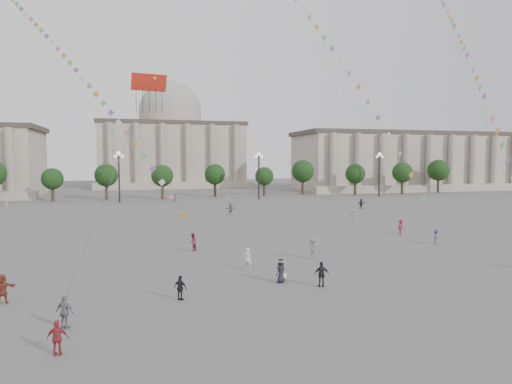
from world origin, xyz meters
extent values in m
plane|color=#595553|center=(0.00, 0.00, 0.00)|extent=(360.00, 360.00, 0.00)
cube|color=#A09886|center=(75.00, 95.00, 8.00)|extent=(80.00, 22.00, 16.00)
cube|color=#443A31|center=(75.00, 95.00, 16.60)|extent=(81.60, 22.44, 1.20)
cube|color=#A09886|center=(75.00, 82.00, 1.00)|extent=(84.00, 4.00, 2.00)
cube|color=#A09886|center=(0.00, 130.00, 10.00)|extent=(46.00, 30.00, 20.00)
cube|color=#443A31|center=(0.00, 130.00, 20.60)|extent=(46.92, 30.60, 1.20)
cube|color=#A09886|center=(0.00, 113.00, 1.00)|extent=(48.30, 4.00, 2.00)
cylinder|color=#A09886|center=(0.00, 130.00, 22.50)|extent=(21.00, 21.00, 5.00)
sphere|color=#9A988C|center=(0.00, 130.00, 25.00)|extent=(21.00, 21.00, 21.00)
cylinder|color=#322219|center=(-30.00, 78.00, 1.76)|extent=(0.70, 0.70, 3.52)
sphere|color=black|center=(-30.00, 78.00, 5.44)|extent=(5.12, 5.12, 5.12)
cylinder|color=#322219|center=(-18.00, 78.00, 1.76)|extent=(0.70, 0.70, 3.52)
sphere|color=black|center=(-18.00, 78.00, 5.44)|extent=(5.12, 5.12, 5.12)
cylinder|color=#322219|center=(-6.00, 78.00, 1.76)|extent=(0.70, 0.70, 3.52)
sphere|color=black|center=(-6.00, 78.00, 5.44)|extent=(5.12, 5.12, 5.12)
cylinder|color=#322219|center=(6.00, 78.00, 1.76)|extent=(0.70, 0.70, 3.52)
sphere|color=black|center=(6.00, 78.00, 5.44)|extent=(5.12, 5.12, 5.12)
cylinder|color=#322219|center=(18.00, 78.00, 1.76)|extent=(0.70, 0.70, 3.52)
sphere|color=black|center=(18.00, 78.00, 5.44)|extent=(5.12, 5.12, 5.12)
cylinder|color=#322219|center=(30.00, 78.00, 1.76)|extent=(0.70, 0.70, 3.52)
sphere|color=black|center=(30.00, 78.00, 5.44)|extent=(5.12, 5.12, 5.12)
cylinder|color=#322219|center=(42.00, 78.00, 1.76)|extent=(0.70, 0.70, 3.52)
sphere|color=black|center=(42.00, 78.00, 5.44)|extent=(5.12, 5.12, 5.12)
cylinder|color=#322219|center=(54.00, 78.00, 1.76)|extent=(0.70, 0.70, 3.52)
sphere|color=black|center=(54.00, 78.00, 5.44)|extent=(5.12, 5.12, 5.12)
cylinder|color=#322219|center=(66.00, 78.00, 1.76)|extent=(0.70, 0.70, 3.52)
sphere|color=black|center=(66.00, 78.00, 5.44)|extent=(5.12, 5.12, 5.12)
cylinder|color=#262628|center=(-15.00, 70.00, 5.00)|extent=(0.36, 0.36, 10.00)
sphere|color=#FFE5B2|center=(-15.00, 70.00, 10.20)|extent=(0.90, 0.90, 0.90)
sphere|color=#FFE5B2|center=(-15.70, 70.00, 9.60)|extent=(0.60, 0.60, 0.60)
sphere|color=#FFE5B2|center=(-14.30, 70.00, 9.60)|extent=(0.60, 0.60, 0.60)
cylinder|color=#262628|center=(15.00, 70.00, 5.00)|extent=(0.36, 0.36, 10.00)
sphere|color=#FFE5B2|center=(15.00, 70.00, 10.20)|extent=(0.90, 0.90, 0.90)
sphere|color=#FFE5B2|center=(14.30, 70.00, 9.60)|extent=(0.60, 0.60, 0.60)
sphere|color=#FFE5B2|center=(15.70, 70.00, 9.60)|extent=(0.60, 0.60, 0.60)
cylinder|color=#262628|center=(45.00, 70.00, 5.00)|extent=(0.36, 0.36, 10.00)
sphere|color=#FFE5B2|center=(45.00, 70.00, 10.20)|extent=(0.90, 0.90, 0.90)
sphere|color=#FFE5B2|center=(44.30, 70.00, 9.60)|extent=(0.60, 0.60, 0.60)
sphere|color=#FFE5B2|center=(45.70, 70.00, 9.60)|extent=(0.60, 0.60, 0.60)
imported|color=navy|center=(-3.88, 68.00, 0.85)|extent=(1.01, 0.45, 1.69)
imported|color=silver|center=(6.75, 62.95, 0.76)|extent=(1.27, 1.37, 1.53)
imported|color=slate|center=(3.71, 9.07, 0.97)|extent=(1.38, 0.97, 1.95)
imported|color=white|center=(19.29, 32.35, 0.81)|extent=(1.35, 1.45, 1.62)
imported|color=maroon|center=(18.95, 19.23, 0.88)|extent=(1.27, 0.92, 1.77)
imported|color=black|center=(28.05, 46.56, 0.89)|extent=(1.72, 0.84, 1.77)
imported|color=white|center=(-34.76, 63.88, 0.83)|extent=(0.68, 0.72, 1.66)
imported|color=slate|center=(3.11, 43.09, 0.95)|extent=(1.84, 1.20, 1.90)
imported|color=silver|center=(-2.84, 6.74, 0.91)|extent=(0.79, 0.70, 1.82)
imported|color=#9D2A31|center=(-14.96, -6.83, 0.81)|extent=(1.00, 0.54, 1.63)
imported|color=black|center=(-8.83, 0.00, 0.79)|extent=(0.96, 0.89, 1.58)
imported|color=brown|center=(-19.51, 2.08, 0.92)|extent=(1.79, 1.18, 1.85)
imported|color=slate|center=(-15.14, -3.40, 0.90)|extent=(1.12, 0.93, 1.80)
imported|color=black|center=(0.97, 0.58, 0.88)|extent=(1.10, 0.62, 1.77)
imported|color=maroon|center=(-6.24, 15.46, 0.88)|extent=(1.03, 1.08, 1.76)
imported|color=navy|center=(18.96, 12.61, 0.78)|extent=(1.13, 1.10, 1.55)
imported|color=black|center=(-1.44, 2.35, 0.88)|extent=(1.02, 0.97, 1.76)
cone|color=white|center=(-1.44, 2.35, 1.62)|extent=(0.52, 0.52, 0.14)
cylinder|color=white|center=(-1.44, 2.35, 1.56)|extent=(0.60, 0.60, 0.02)
cube|color=white|center=(-1.19, 2.20, 0.55)|extent=(0.22, 0.10, 0.35)
cube|color=red|center=(-10.52, 1.36, 13.71)|extent=(2.26, 0.90, 1.02)
cube|color=green|center=(-10.87, 1.32, 13.96)|extent=(0.38, 0.25, 0.34)
cube|color=#2145B4|center=(-10.17, 1.32, 13.96)|extent=(0.38, 0.25, 0.34)
sphere|color=gold|center=(-10.87, 1.28, 13.96)|extent=(0.20, 0.20, 0.20)
sphere|color=gold|center=(-10.17, 1.28, 13.96)|extent=(0.20, 0.20, 0.20)
cylinder|color=#3F3F3F|center=(-12.74, -2.74, 7.65)|extent=(0.02, 0.02, 15.28)
cylinder|color=#3F3F3F|center=(-18.13, 32.93, 17.79)|extent=(0.02, 0.02, 53.37)
cube|color=#C2792D|center=(-7.12, 16.75, 3.48)|extent=(0.76, 0.25, 0.76)
cube|color=#C2677D|center=(-8.00, 18.05, 5.07)|extent=(0.76, 0.25, 0.76)
cube|color=silver|center=(-8.88, 19.34, 6.53)|extent=(0.76, 0.25, 0.76)
cube|color=#834F9E|center=(-9.76, 20.64, 7.93)|extent=(0.76, 0.25, 0.76)
cube|color=#51AF52|center=(-10.65, 21.93, 9.27)|extent=(0.76, 0.25, 0.76)
cube|color=#C2792D|center=(-11.53, 23.22, 10.57)|extent=(0.76, 0.25, 0.76)
cube|color=#C2677D|center=(-12.41, 24.52, 11.84)|extent=(0.76, 0.25, 0.76)
cube|color=silver|center=(-13.29, 25.81, 13.09)|extent=(0.76, 0.25, 0.76)
cube|color=#834F9E|center=(-14.17, 27.11, 14.31)|extent=(0.76, 0.25, 0.76)
cube|color=#51AF52|center=(-15.05, 28.40, 15.51)|extent=(0.76, 0.25, 0.76)
cube|color=#C2792D|center=(-15.93, 29.70, 16.69)|extent=(0.76, 0.25, 0.76)
cube|color=#C2677D|center=(-16.81, 30.99, 17.86)|extent=(0.76, 0.25, 0.76)
cube|color=silver|center=(-17.69, 32.28, 19.01)|extent=(0.76, 0.25, 0.76)
cube|color=#834F9E|center=(-18.57, 33.58, 20.15)|extent=(0.76, 0.25, 0.76)
cube|color=#51AF52|center=(-19.46, 34.87, 21.27)|extent=(0.76, 0.25, 0.76)
cube|color=#C2792D|center=(-20.34, 36.17, 22.39)|extent=(0.76, 0.25, 0.76)
cube|color=#C2677D|center=(-21.22, 37.46, 23.49)|extent=(0.76, 0.25, 0.76)
cube|color=silver|center=(-22.10, 38.76, 24.59)|extent=(0.76, 0.25, 0.76)
cube|color=#834F9E|center=(-22.98, 40.05, 25.67)|extent=(0.76, 0.25, 0.76)
cube|color=#51AF52|center=(-23.86, 41.34, 26.75)|extent=(0.76, 0.25, 0.76)
cube|color=#C2792D|center=(-24.74, 42.64, 27.82)|extent=(0.76, 0.25, 0.76)
cube|color=#C2677D|center=(-25.62, 43.93, 28.88)|extent=(0.76, 0.25, 0.76)
cube|color=silver|center=(-26.50, 45.23, 29.93)|extent=(0.76, 0.25, 0.76)
cube|color=#834F9E|center=(-27.38, 46.52, 30.98)|extent=(0.76, 0.25, 0.76)
cube|color=#51AF52|center=(-28.27, 47.82, 32.02)|extent=(0.76, 0.25, 0.76)
cylinder|color=#3F3F3F|center=(13.15, 34.74, 26.70)|extent=(0.02, 0.02, 68.07)
cube|color=#51AF52|center=(18.51, 14.31, 4.66)|extent=(0.76, 0.25, 0.76)
cube|color=#C2792D|center=(18.06, 16.02, 7.20)|extent=(0.76, 0.25, 0.76)
cube|color=#C2677D|center=(17.62, 17.72, 9.54)|extent=(0.76, 0.25, 0.76)
cube|color=silver|center=(17.17, 19.42, 11.77)|extent=(0.76, 0.25, 0.76)
cube|color=#834F9E|center=(16.72, 21.12, 13.91)|extent=(0.76, 0.25, 0.76)
cube|color=#51AF52|center=(16.28, 22.83, 15.99)|extent=(0.76, 0.25, 0.76)
cube|color=#C2792D|center=(15.83, 24.53, 18.02)|extent=(0.76, 0.25, 0.76)
cube|color=#C2677D|center=(15.38, 26.23, 20.00)|extent=(0.76, 0.25, 0.76)
cube|color=silver|center=(14.94, 27.93, 21.95)|extent=(0.76, 0.25, 0.76)
cube|color=#834F9E|center=(14.49, 29.64, 23.87)|extent=(0.76, 0.25, 0.76)
cube|color=#51AF52|center=(14.04, 31.34, 25.76)|extent=(0.76, 0.25, 0.76)
cube|color=#C2792D|center=(13.60, 33.04, 27.62)|extent=(0.76, 0.25, 0.76)
cube|color=#C2677D|center=(13.15, 34.74, 29.46)|extent=(0.76, 0.25, 0.76)
cube|color=silver|center=(12.70, 36.45, 31.27)|extent=(0.76, 0.25, 0.76)
cylinder|color=#3F3F3F|center=(30.56, 22.76, 19.99)|extent=(0.02, 0.02, 61.27)
cube|color=#834F9E|center=(22.75, 7.44, 8.79)|extent=(0.76, 0.25, 0.76)
cube|color=#51AF52|center=(23.57, 9.06, 10.32)|extent=(0.76, 0.25, 0.76)
cube|color=#C2792D|center=(24.39, 10.67, 11.80)|extent=(0.76, 0.25, 0.76)
cube|color=#C2677D|center=(25.21, 12.28, 13.24)|extent=(0.76, 0.25, 0.76)
cube|color=silver|center=(26.04, 13.89, 14.65)|extent=(0.76, 0.25, 0.76)
cube|color=#834F9E|center=(26.86, 15.50, 16.03)|extent=(0.76, 0.25, 0.76)
cube|color=#51AF52|center=(27.68, 17.12, 17.39)|extent=(0.76, 0.25, 0.76)
cube|color=#C2792D|center=(28.50, 18.73, 18.73)|extent=(0.76, 0.25, 0.76)
cube|color=#C2677D|center=(29.33, 20.34, 20.06)|extent=(0.76, 0.25, 0.76)
cube|color=silver|center=(30.15, 21.95, 21.36)|extent=(0.76, 0.25, 0.76)
cube|color=#834F9E|center=(30.97, 23.56, 22.66)|extent=(0.76, 0.25, 0.76)
cube|color=#51AF52|center=(31.79, 25.17, 23.93)|extent=(0.76, 0.25, 0.76)
cube|color=#C2792D|center=(32.62, 26.79, 25.20)|extent=(0.76, 0.25, 0.76)
cube|color=#C2677D|center=(33.44, 28.40, 26.45)|extent=(0.76, 0.25, 0.76)
cube|color=silver|center=(34.26, 30.01, 27.69)|extent=(0.76, 0.25, 0.76)
cube|color=#834F9E|center=(35.08, 31.62, 28.93)|extent=(0.76, 0.25, 0.76)
cube|color=#51AF52|center=(35.91, 33.23, 30.15)|extent=(0.76, 0.25, 0.76)
cube|color=#C2792D|center=(36.73, 34.85, 31.36)|extent=(0.76, 0.25, 0.76)
cube|color=#C2677D|center=(37.55, 36.46, 32.57)|extent=(0.76, 0.25, 0.76)
cube|color=silver|center=(38.37, 38.07, 33.76)|extent=(0.76, 0.25, 0.76)
cube|color=#834F9E|center=(39.19, 39.68, 34.95)|extent=(0.76, 0.25, 0.76)
cube|color=#51AF52|center=(40.02, 41.29, 36.13)|extent=(0.76, 0.25, 0.76)
camera|label=1|loc=(-11.34, -28.49, 8.83)|focal=32.00mm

